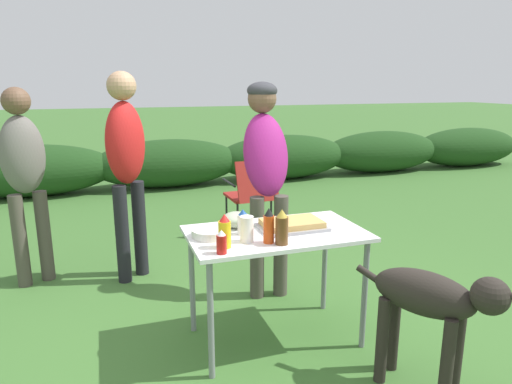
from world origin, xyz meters
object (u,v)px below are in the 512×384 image
at_px(ketchup_bottle, 221,242).
at_px(camp_chair_green_behind_table, 252,191).
at_px(hot_sauce_bottle, 269,226).
at_px(standing_person_with_beanie, 24,168).
at_px(dog, 432,304).
at_px(food_tray, 292,225).
at_px(folding_table, 276,243).
at_px(mixing_bowl, 236,220).
at_px(plate_stack, 210,233).
at_px(standing_person_in_olive_jacket, 126,157).
at_px(mayo_bottle, 243,222).
at_px(paper_cup_stack, 247,229).
at_px(mustard_bottle, 225,232).
at_px(beer_bottle, 282,228).
at_px(standing_person_in_gray_fleece, 266,162).

relative_size(ketchup_bottle, camp_chair_green_behind_table, 0.16).
height_order(hot_sauce_bottle, camp_chair_green_behind_table, hot_sauce_bottle).
distance_m(standing_person_with_beanie, dog, 3.14).
bearing_deg(food_tray, folding_table, -169.95).
bearing_deg(mixing_bowl, dog, -49.66).
height_order(food_tray, plate_stack, food_tray).
bearing_deg(camp_chair_green_behind_table, ketchup_bottle, -114.42).
bearing_deg(standing_person_in_olive_jacket, mayo_bottle, -103.22).
distance_m(food_tray, paper_cup_stack, 0.37).
xyz_separation_m(ketchup_bottle, camp_chair_green_behind_table, (0.97, 2.43, -0.34)).
relative_size(mixing_bowl, standing_person_with_beanie, 0.12).
relative_size(ketchup_bottle, standing_person_in_olive_jacket, 0.08).
bearing_deg(paper_cup_stack, mustard_bottle, -160.01).
height_order(mayo_bottle, beer_bottle, beer_bottle).
relative_size(food_tray, camp_chair_green_behind_table, 0.51).
xyz_separation_m(standing_person_with_beanie, camp_chair_green_behind_table, (2.15, 0.71, -0.51)).
relative_size(standing_person_in_olive_jacket, camp_chair_green_behind_table, 2.09).
distance_m(plate_stack, paper_cup_stack, 0.24).
xyz_separation_m(beer_bottle, standing_person_in_olive_jacket, (-0.76, 1.53, 0.22)).
height_order(mixing_bowl, mayo_bottle, mayo_bottle).
relative_size(folding_table, ketchup_bottle, 8.23).
relative_size(hot_sauce_bottle, standing_person_in_olive_jacket, 0.12).
distance_m(paper_cup_stack, mustard_bottle, 0.16).
bearing_deg(camp_chair_green_behind_table, mixing_bowl, -113.46).
relative_size(mayo_bottle, standing_person_with_beanie, 0.10).
height_order(food_tray, hot_sauce_bottle, hot_sauce_bottle).
distance_m(mustard_bottle, dog, 1.17).
distance_m(plate_stack, camp_chair_green_behind_table, 2.37).
height_order(beer_bottle, dog, beer_bottle).
xyz_separation_m(food_tray, beer_bottle, (-0.17, -0.24, 0.07)).
distance_m(ketchup_bottle, standing_person_in_gray_fleece, 1.18).
xyz_separation_m(standing_person_with_beanie, dog, (2.18, -2.22, -0.46)).
height_order(paper_cup_stack, dog, paper_cup_stack).
distance_m(food_tray, mayo_bottle, 0.33).
bearing_deg(standing_person_in_olive_jacket, beer_bottle, -101.88).
distance_m(mayo_bottle, standing_person_in_gray_fleece, 0.84).
xyz_separation_m(food_tray, dog, (0.47, -0.78, -0.25)).
height_order(mayo_bottle, camp_chair_green_behind_table, mayo_bottle).
distance_m(folding_table, standing_person_in_gray_fleece, 0.84).
relative_size(food_tray, standing_person_with_beanie, 0.26).
height_order(beer_bottle, ketchup_bottle, beer_bottle).
xyz_separation_m(beer_bottle, dog, (0.64, -0.53, -0.32)).
bearing_deg(standing_person_in_gray_fleece, food_tray, -90.00).
distance_m(plate_stack, hot_sauce_bottle, 0.37).
height_order(standing_person_in_olive_jacket, camp_chair_green_behind_table, standing_person_in_olive_jacket).
distance_m(mixing_bowl, mustard_bottle, 0.38).
relative_size(mayo_bottle, mustard_bottle, 0.80).
bearing_deg(standing_person_in_olive_jacket, paper_cup_stack, -105.98).
distance_m(mayo_bottle, standing_person_with_beanie, 2.01).
distance_m(food_tray, standing_person_in_olive_jacket, 1.61).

